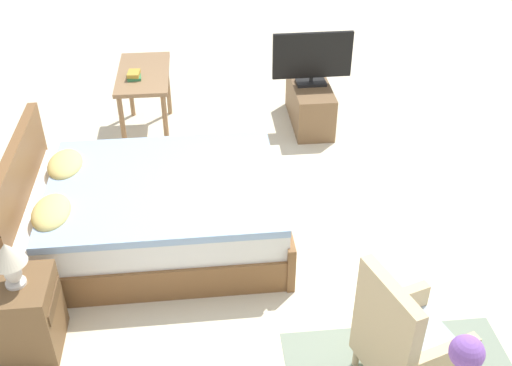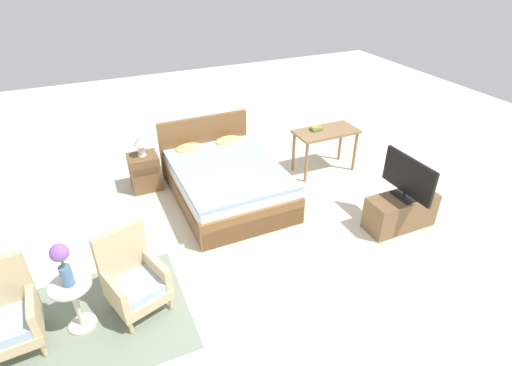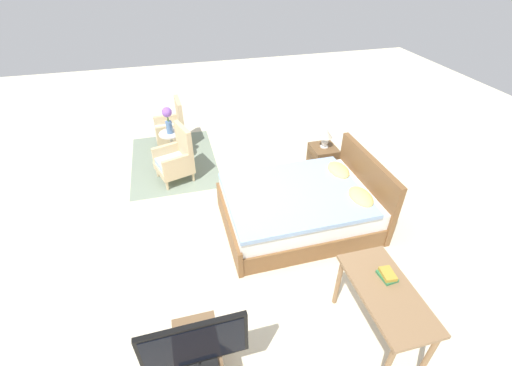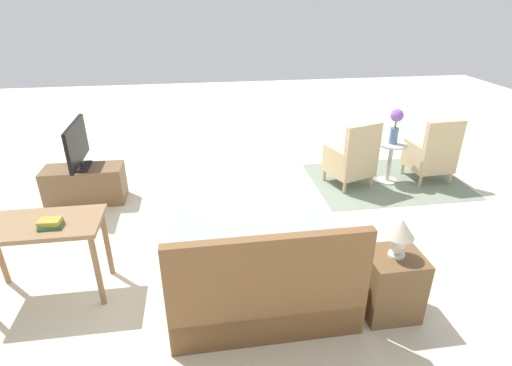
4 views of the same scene
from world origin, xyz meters
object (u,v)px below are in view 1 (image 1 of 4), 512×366
at_px(bed, 150,211).
at_px(armchair_by_window_right, 405,343).
at_px(nightstand, 26,315).
at_px(book_stack, 134,75).
at_px(tv_flatscreen, 312,58).
at_px(table_lamp, 8,258).
at_px(vanity_desk, 144,82).
at_px(flower_vase, 463,366).
at_px(tv_stand, 310,103).

height_order(bed, armchair_by_window_right, bed).
distance_m(bed, nightstand, 1.30).
bearing_deg(book_stack, tv_flatscreen, -82.54).
height_order(table_lamp, vanity_desk, table_lamp).
height_order(bed, flower_vase, flower_vase).
bearing_deg(bed, book_stack, 6.55).
relative_size(nightstand, table_lamp, 1.72).
bearing_deg(bed, vanity_desk, 3.56).
distance_m(tv_stand, tv_flatscreen, 0.53).
relative_size(flower_vase, tv_flatscreen, 0.56).
relative_size(flower_vase, nightstand, 0.84).
height_order(bed, vanity_desk, bed).
xyz_separation_m(armchair_by_window_right, flower_vase, (-0.57, -0.04, 0.49)).
bearing_deg(nightstand, book_stack, -11.91).
distance_m(armchair_by_window_right, vanity_desk, 3.84).
distance_m(tv_stand, book_stack, 1.94).
bearing_deg(vanity_desk, tv_flatscreen, -86.84).
relative_size(tv_stand, tv_flatscreen, 1.13).
bearing_deg(vanity_desk, tv_stand, -86.92).
bearing_deg(armchair_by_window_right, nightstand, 76.89).
bearing_deg(tv_stand, bed, 139.03).
xyz_separation_m(nightstand, tv_stand, (2.96, -2.42, -0.05)).
distance_m(flower_vase, nightstand, 2.73).
distance_m(table_lamp, vanity_desk, 2.94).
height_order(bed, tv_stand, bed).
xyz_separation_m(armchair_by_window_right, vanity_desk, (3.42, 1.73, 0.24)).
bearing_deg(table_lamp, vanity_desk, -12.85).
relative_size(armchair_by_window_right, table_lamp, 2.79).
distance_m(nightstand, tv_flatscreen, 3.86).
relative_size(tv_stand, vanity_desk, 0.92).
relative_size(armchair_by_window_right, flower_vase, 1.93).
distance_m(table_lamp, book_stack, 2.78).
height_order(vanity_desk, book_stack, book_stack).
distance_m(nightstand, table_lamp, 0.50).
xyz_separation_m(flower_vase, tv_flatscreen, (4.09, -0.00, -0.10)).
height_order(table_lamp, book_stack, table_lamp).
xyz_separation_m(bed, vanity_desk, (1.81, 0.11, 0.32)).
bearing_deg(tv_stand, armchair_by_window_right, 179.35).
distance_m(bed, tv_flatscreen, 2.57).
height_order(armchair_by_window_right, tv_flatscreen, tv_flatscreen).
distance_m(tv_flatscreen, book_stack, 1.86).
xyz_separation_m(flower_vase, tv_stand, (4.09, -0.00, -0.63)).
bearing_deg(armchair_by_window_right, table_lamp, 76.89).
height_order(armchair_by_window_right, book_stack, armchair_by_window_right).
relative_size(bed, flower_vase, 4.36).
xyz_separation_m(flower_vase, book_stack, (3.85, 1.85, -0.11)).
relative_size(bed, vanity_desk, 2.00).
xyz_separation_m(nightstand, tv_flatscreen, (2.96, -2.42, 0.49)).
xyz_separation_m(bed, tv_flatscreen, (1.91, -1.66, 0.47)).
bearing_deg(table_lamp, bed, -36.02).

